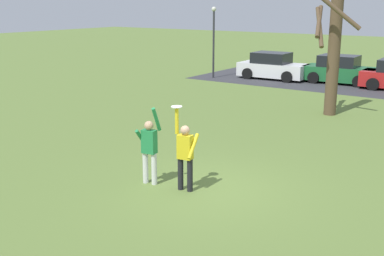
% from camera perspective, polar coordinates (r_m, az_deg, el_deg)
% --- Properties ---
extents(ground_plane, '(120.00, 120.00, 0.00)m').
position_cam_1_polar(ground_plane, '(12.27, 1.77, -7.10)').
color(ground_plane, olive).
extents(person_catcher, '(0.56, 0.49, 2.08)m').
position_cam_1_polar(person_catcher, '(11.85, -0.81, -2.86)').
color(person_catcher, black).
rests_on(person_catcher, ground_plane).
extents(person_defender, '(0.58, 0.49, 2.04)m').
position_cam_1_polar(person_defender, '(12.34, -5.01, -2.21)').
color(person_defender, silver).
rests_on(person_defender, ground_plane).
extents(frisbee_disc, '(0.27, 0.27, 0.02)m').
position_cam_1_polar(frisbee_disc, '(11.67, -1.80, 2.50)').
color(frisbee_disc, white).
rests_on(frisbee_disc, person_catcher).
extents(parked_car_white, '(4.15, 2.14, 1.59)m').
position_cam_1_polar(parked_car_white, '(30.12, 9.41, 7.07)').
color(parked_car_white, white).
rests_on(parked_car_white, ground_plane).
extents(parked_car_green, '(4.15, 2.14, 1.59)m').
position_cam_1_polar(parked_car_green, '(29.34, 16.92, 6.44)').
color(parked_car_green, '#1E6633').
rests_on(parked_car_green, ground_plane).
extents(bare_tree_tall, '(2.15, 1.71, 5.78)m').
position_cam_1_polar(bare_tree_tall, '(20.55, 16.21, 9.69)').
color(bare_tree_tall, brown).
rests_on(bare_tree_tall, ground_plane).
extents(lamppost_by_lot, '(0.28, 0.28, 4.26)m').
position_cam_1_polar(lamppost_by_lot, '(30.00, 2.54, 10.78)').
color(lamppost_by_lot, '#2D2D33').
rests_on(lamppost_by_lot, ground_plane).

